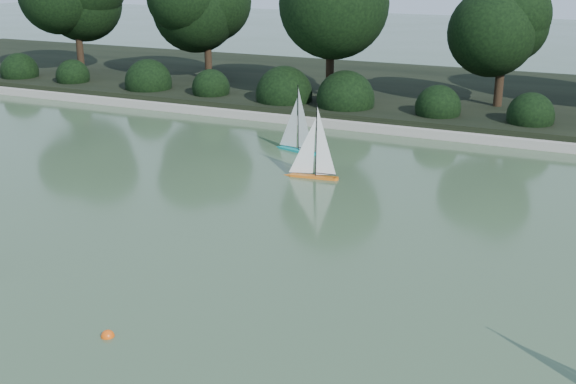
{
  "coord_description": "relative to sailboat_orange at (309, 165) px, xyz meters",
  "views": [
    {
      "loc": [
        3.5,
        -5.67,
        3.7
      ],
      "look_at": [
        -0.27,
        2.5,
        0.7
      ],
      "focal_mm": 45.0,
      "sensor_mm": 36.0,
      "label": 1
    }
  ],
  "objects": [
    {
      "name": "race_buoy",
      "position": [
        0.29,
        -5.86,
        -0.21
      ],
      "size": [
        0.14,
        0.14,
        0.14
      ],
      "primitive_type": "sphere",
      "color": "#E64F0C",
      "rests_on": "ground"
    },
    {
      "name": "sailboat_orange",
      "position": [
        0.0,
        0.0,
        0.0
      ],
      "size": [
        1.01,
        0.27,
        1.37
      ],
      "color": "#CC6015",
      "rests_on": "ground"
    },
    {
      "name": "shrub_hedge",
      "position": [
        1.16,
        4.6,
        0.24
      ],
      "size": [
        29.1,
        1.1,
        1.1
      ],
      "color": "black",
      "rests_on": "ground"
    },
    {
      "name": "sailboat_teal",
      "position": [
        -0.96,
        1.5,
        0.01
      ],
      "size": [
        1.02,
        0.45,
        1.4
      ],
      "color": "#0C8684",
      "rests_on": "ground"
    },
    {
      "name": "pond_coping",
      "position": [
        1.16,
        3.7,
        -0.12
      ],
      "size": [
        40.0,
        0.35,
        0.18
      ],
      "primitive_type": "cube",
      "color": "gray",
      "rests_on": "ground"
    },
    {
      "name": "tree_line",
      "position": [
        2.39,
        6.13,
        2.43
      ],
      "size": [
        26.31,
        3.93,
        4.39
      ],
      "color": "black",
      "rests_on": "ground"
    },
    {
      "name": "ground",
      "position": [
        1.16,
        -5.3,
        -0.21
      ],
      "size": [
        80.0,
        80.0,
        0.0
      ],
      "primitive_type": "plane",
      "color": "#2F4529",
      "rests_on": "ground"
    },
    {
      "name": "far_bank",
      "position": [
        1.16,
        7.7,
        -0.06
      ],
      "size": [
        40.0,
        8.0,
        0.3
      ],
      "primitive_type": "cube",
      "color": "black",
      "rests_on": "ground"
    }
  ]
}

